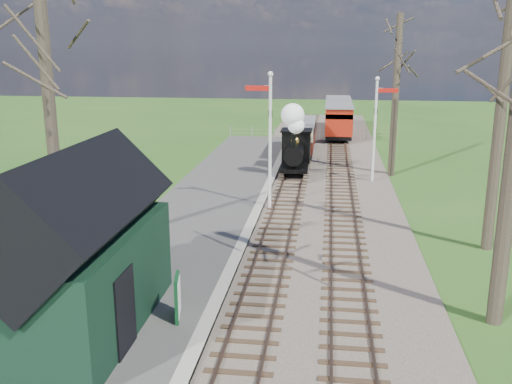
% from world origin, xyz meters
% --- Properties ---
extents(distant_hills, '(114.40, 48.00, 22.02)m').
position_xyz_m(distant_hills, '(1.40, 64.38, -16.21)').
color(distant_hills, '#385B23').
rests_on(distant_hills, ground).
extents(ballast_bed, '(8.00, 60.00, 0.10)m').
position_xyz_m(ballast_bed, '(1.30, 22.00, 0.05)').
color(ballast_bed, brown).
rests_on(ballast_bed, ground).
extents(track_near, '(1.60, 60.00, 0.15)m').
position_xyz_m(track_near, '(0.00, 22.00, 0.10)').
color(track_near, brown).
rests_on(track_near, ground).
extents(track_far, '(1.60, 60.00, 0.15)m').
position_xyz_m(track_far, '(2.60, 22.00, 0.10)').
color(track_far, brown).
rests_on(track_far, ground).
extents(platform, '(5.00, 44.00, 0.20)m').
position_xyz_m(platform, '(-3.50, 14.00, 0.10)').
color(platform, '#474442').
rests_on(platform, ground).
extents(coping_strip, '(0.40, 44.00, 0.21)m').
position_xyz_m(coping_strip, '(-1.20, 14.00, 0.10)').
color(coping_strip, '#B2AD9E').
rests_on(coping_strip, ground).
extents(station_shed, '(3.25, 6.30, 4.78)m').
position_xyz_m(station_shed, '(-4.30, 4.00, 2.27)').
color(station_shed, black).
rests_on(station_shed, platform).
extents(semaphore_near, '(1.22, 0.24, 6.22)m').
position_xyz_m(semaphore_near, '(-0.77, 16.00, 3.62)').
color(semaphore_near, silver).
rests_on(semaphore_near, ground).
extents(semaphore_far, '(1.22, 0.24, 5.72)m').
position_xyz_m(semaphore_far, '(4.37, 22.00, 3.35)').
color(semaphore_far, silver).
rests_on(semaphore_far, ground).
extents(bare_trees, '(15.51, 22.39, 12.00)m').
position_xyz_m(bare_trees, '(1.33, 10.10, 5.21)').
color(bare_trees, '#382D23').
rests_on(bare_trees, ground).
extents(fence_line, '(12.60, 0.08, 1.00)m').
position_xyz_m(fence_line, '(0.30, 36.00, 0.55)').
color(fence_line, slate).
rests_on(fence_line, ground).
extents(locomotive, '(1.63, 3.80, 4.08)m').
position_xyz_m(locomotive, '(-0.01, 23.22, 1.90)').
color(locomotive, black).
rests_on(locomotive, ground).
extents(coach, '(1.90, 6.52, 2.00)m').
position_xyz_m(coach, '(0.00, 29.27, 1.40)').
color(coach, black).
rests_on(coach, ground).
extents(red_carriage_a, '(2.14, 5.30, 2.25)m').
position_xyz_m(red_carriage_a, '(2.60, 36.17, 1.55)').
color(red_carriage_a, black).
rests_on(red_carriage_a, ground).
extents(red_carriage_b, '(2.14, 5.30, 2.25)m').
position_xyz_m(red_carriage_b, '(2.60, 41.67, 1.55)').
color(red_carriage_b, black).
rests_on(red_carriage_b, ground).
extents(sign_board, '(0.25, 0.84, 1.23)m').
position_xyz_m(sign_board, '(-1.99, 4.75, 0.81)').
color(sign_board, '#0E451F').
rests_on(sign_board, platform).
extents(bench, '(0.68, 1.32, 0.73)m').
position_xyz_m(bench, '(-3.39, 4.93, 0.54)').
color(bench, '#3F2A16').
rests_on(bench, platform).
extents(person, '(0.44, 0.56, 1.36)m').
position_xyz_m(person, '(-3.09, 5.43, 0.88)').
color(person, '#1B2330').
rests_on(person, platform).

